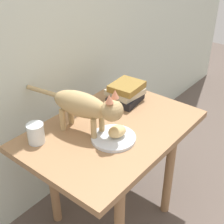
# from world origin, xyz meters

# --- Properties ---
(ground_plane) EXTENTS (6.00, 6.00, 0.00)m
(ground_plane) POSITION_xyz_m (0.00, 0.00, 0.00)
(ground_plane) COLOR brown
(side_table) EXTENTS (0.79, 0.54, 0.55)m
(side_table) POSITION_xyz_m (0.00, 0.00, 0.47)
(side_table) COLOR #9E724C
(side_table) RESTS_ON ground
(plate) EXTENTS (0.19, 0.19, 0.01)m
(plate) POSITION_xyz_m (-0.06, -0.06, 0.56)
(plate) COLOR silver
(plate) RESTS_ON side_table
(bread_roll) EXTENTS (0.09, 0.08, 0.05)m
(bread_roll) POSITION_xyz_m (-0.05, -0.07, 0.59)
(bread_roll) COLOR #E0BC7A
(bread_roll) RESTS_ON plate
(cat) EXTENTS (0.14, 0.48, 0.23)m
(cat) POSITION_xyz_m (-0.10, 0.06, 0.69)
(cat) COLOR tan
(cat) RESTS_ON side_table
(book_stack) EXTENTS (0.18, 0.16, 0.10)m
(book_stack) POSITION_xyz_m (0.23, 0.10, 0.60)
(book_stack) COLOR black
(book_stack) RESTS_ON side_table
(candle_jar) EXTENTS (0.07, 0.07, 0.08)m
(candle_jar) POSITION_xyz_m (-0.28, 0.17, 0.59)
(candle_jar) COLOR silver
(candle_jar) RESTS_ON side_table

